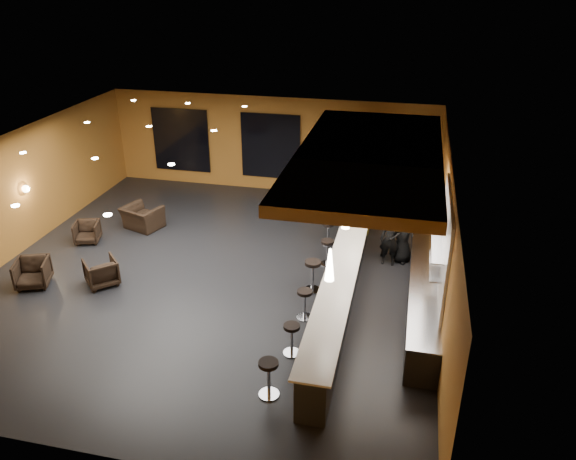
% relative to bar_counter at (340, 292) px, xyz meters
% --- Properties ---
extents(floor, '(12.00, 13.00, 0.10)m').
position_rel_bar_counter_xyz_m(floor, '(-3.65, 1.00, -0.55)').
color(floor, black).
rests_on(floor, ground).
extents(ceiling, '(12.00, 13.00, 0.10)m').
position_rel_bar_counter_xyz_m(ceiling, '(-3.65, 1.00, 3.05)').
color(ceiling, black).
extents(wall_back, '(12.00, 0.10, 3.50)m').
position_rel_bar_counter_xyz_m(wall_back, '(-3.65, 7.55, 1.25)').
color(wall_back, '#A66825').
rests_on(wall_back, floor).
extents(wall_front, '(12.00, 0.10, 3.50)m').
position_rel_bar_counter_xyz_m(wall_front, '(-3.65, -5.55, 1.25)').
color(wall_front, '#A66825').
rests_on(wall_front, floor).
extents(wall_left, '(0.10, 13.00, 3.50)m').
position_rel_bar_counter_xyz_m(wall_left, '(-9.70, 1.00, 1.25)').
color(wall_left, '#A66825').
rests_on(wall_left, floor).
extents(wall_right, '(0.10, 13.00, 3.50)m').
position_rel_bar_counter_xyz_m(wall_right, '(2.40, 1.00, 1.25)').
color(wall_right, '#A66825').
rests_on(wall_right, floor).
extents(wood_soffit, '(3.60, 8.00, 0.28)m').
position_rel_bar_counter_xyz_m(wood_soffit, '(0.35, 2.00, 2.86)').
color(wood_soffit, '#BA7836').
rests_on(wood_soffit, ceiling).
extents(window_left, '(2.20, 0.06, 2.40)m').
position_rel_bar_counter_xyz_m(window_left, '(-7.15, 7.44, 1.20)').
color(window_left, black).
rests_on(window_left, wall_back).
extents(window_center, '(2.20, 0.06, 2.40)m').
position_rel_bar_counter_xyz_m(window_center, '(-3.65, 7.44, 1.20)').
color(window_center, black).
rests_on(window_center, wall_back).
extents(window_right, '(2.20, 0.06, 2.40)m').
position_rel_bar_counter_xyz_m(window_right, '(-0.65, 7.44, 1.20)').
color(window_right, black).
rests_on(window_right, wall_back).
extents(tile_backsplash, '(0.06, 3.20, 2.40)m').
position_rel_bar_counter_xyz_m(tile_backsplash, '(2.31, 0.00, 1.50)').
color(tile_backsplash, white).
rests_on(tile_backsplash, wall_right).
extents(bar_counter, '(0.60, 8.00, 1.00)m').
position_rel_bar_counter_xyz_m(bar_counter, '(0.00, 0.00, 0.00)').
color(bar_counter, black).
rests_on(bar_counter, floor).
extents(bar_top, '(0.78, 8.10, 0.05)m').
position_rel_bar_counter_xyz_m(bar_top, '(0.00, 0.00, 0.52)').
color(bar_top, white).
rests_on(bar_top, bar_counter).
extents(prep_counter, '(0.70, 6.00, 0.86)m').
position_rel_bar_counter_xyz_m(prep_counter, '(2.00, 0.50, -0.07)').
color(prep_counter, black).
rests_on(prep_counter, floor).
extents(prep_top, '(0.72, 6.00, 0.03)m').
position_rel_bar_counter_xyz_m(prep_top, '(2.00, 0.50, 0.39)').
color(prep_top, silver).
rests_on(prep_top, prep_counter).
extents(wall_shelf_lower, '(0.30, 1.50, 0.03)m').
position_rel_bar_counter_xyz_m(wall_shelf_lower, '(2.17, -0.20, 1.10)').
color(wall_shelf_lower, silver).
rests_on(wall_shelf_lower, wall_right).
extents(wall_shelf_upper, '(0.30, 1.50, 0.03)m').
position_rel_bar_counter_xyz_m(wall_shelf_upper, '(2.17, -0.20, 1.55)').
color(wall_shelf_upper, silver).
rests_on(wall_shelf_upper, wall_right).
extents(column, '(0.60, 0.60, 3.50)m').
position_rel_bar_counter_xyz_m(column, '(0.00, 4.60, 1.25)').
color(column, '#A29224').
rests_on(column, floor).
extents(wall_sconce, '(0.22, 0.22, 0.22)m').
position_rel_bar_counter_xyz_m(wall_sconce, '(-9.53, 1.50, 1.30)').
color(wall_sconce, '#FFE5B2').
rests_on(wall_sconce, wall_left).
extents(pendant_0, '(0.20, 0.20, 0.70)m').
position_rel_bar_counter_xyz_m(pendant_0, '(0.00, -2.00, 1.85)').
color(pendant_0, white).
rests_on(pendant_0, wood_soffit).
extents(pendant_1, '(0.20, 0.20, 0.70)m').
position_rel_bar_counter_xyz_m(pendant_1, '(0.00, 0.50, 1.85)').
color(pendant_1, white).
rests_on(pendant_1, wood_soffit).
extents(pendant_2, '(0.20, 0.20, 0.70)m').
position_rel_bar_counter_xyz_m(pendant_2, '(0.00, 3.00, 1.85)').
color(pendant_2, white).
rests_on(pendant_2, wood_soffit).
extents(staff_a, '(0.58, 0.39, 1.54)m').
position_rel_bar_counter_xyz_m(staff_a, '(1.04, 2.61, 0.27)').
color(staff_a, black).
rests_on(staff_a, floor).
extents(staff_b, '(0.94, 0.77, 1.82)m').
position_rel_bar_counter_xyz_m(staff_b, '(1.22, 2.97, 0.41)').
color(staff_b, black).
rests_on(staff_b, floor).
extents(staff_c, '(0.91, 0.76, 1.58)m').
position_rel_bar_counter_xyz_m(staff_c, '(1.37, 2.85, 0.29)').
color(staff_c, black).
rests_on(staff_c, floor).
extents(armchair_a, '(1.06, 1.07, 0.76)m').
position_rel_bar_counter_xyz_m(armchair_a, '(-8.09, -0.68, -0.12)').
color(armchair_a, black).
rests_on(armchair_a, floor).
extents(armchair_b, '(1.12, 1.12, 0.73)m').
position_rel_bar_counter_xyz_m(armchair_b, '(-6.36, -0.21, -0.13)').
color(armchair_b, black).
rests_on(armchair_b, floor).
extents(armchair_c, '(0.90, 0.91, 0.66)m').
position_rel_bar_counter_xyz_m(armchair_c, '(-8.07, 1.96, -0.17)').
color(armchair_c, black).
rests_on(armchair_c, floor).
extents(armchair_d, '(1.40, 1.31, 0.74)m').
position_rel_bar_counter_xyz_m(armchair_d, '(-6.86, 3.25, -0.13)').
color(armchair_d, black).
rests_on(armchair_d, floor).
extents(bar_stool_0, '(0.42, 0.42, 0.82)m').
position_rel_bar_counter_xyz_m(bar_stool_0, '(-0.94, -3.36, 0.03)').
color(bar_stool_0, silver).
rests_on(bar_stool_0, floor).
extents(bar_stool_1, '(0.38, 0.38, 0.75)m').
position_rel_bar_counter_xyz_m(bar_stool_1, '(-0.78, -1.98, -0.02)').
color(bar_stool_1, silver).
rests_on(bar_stool_1, floor).
extents(bar_stool_2, '(0.39, 0.39, 0.77)m').
position_rel_bar_counter_xyz_m(bar_stool_2, '(-0.77, -0.57, -0.01)').
color(bar_stool_2, silver).
rests_on(bar_stool_2, floor).
extents(bar_stool_3, '(0.44, 0.44, 0.87)m').
position_rel_bar_counter_xyz_m(bar_stool_3, '(-0.81, 0.70, 0.05)').
color(bar_stool_3, silver).
rests_on(bar_stool_3, floor).
extents(bar_stool_4, '(0.38, 0.38, 0.76)m').
position_rel_bar_counter_xyz_m(bar_stool_4, '(-0.67, 2.18, -0.02)').
color(bar_stool_4, silver).
rests_on(bar_stool_4, floor).
extents(bar_stool_5, '(0.36, 0.36, 0.72)m').
position_rel_bar_counter_xyz_m(bar_stool_5, '(-0.84, 3.43, -0.04)').
color(bar_stool_5, silver).
rests_on(bar_stool_5, floor).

